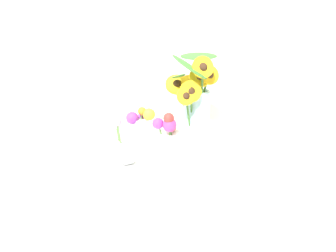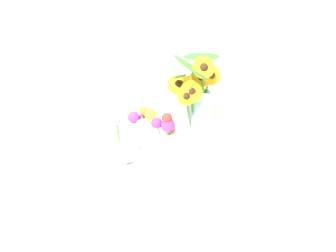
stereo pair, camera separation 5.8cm
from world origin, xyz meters
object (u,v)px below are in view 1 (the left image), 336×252
Objects in this scene: mason_jar_sunflowers at (195,106)px; vase_small_back at (141,126)px; serving_tray at (168,159)px; vase_small_center at (169,144)px; vase_bulb_right at (124,147)px.

mason_jar_sunflowers reaches higher than vase_small_back.
vase_small_center reaches higher than serving_tray.
serving_tray is 0.16m from vase_bulb_right.
vase_bulb_right is (-0.13, 0.06, -0.01)m from vase_small_center.
vase_small_back is (-0.06, 0.11, 0.09)m from serving_tray.
serving_tray is 1.53× the size of mason_jar_sunflowers.
mason_jar_sunflowers is 2.25× the size of vase_small_back.
vase_small_center is at bearing -73.94° from vase_small_back.
mason_jar_sunflowers is 2.11× the size of vase_bulb_right.
vase_bulb_right is at bearing -167.15° from mason_jar_sunflowers.
vase_small_back is (0.08, 0.12, 0.02)m from vase_bulb_right.
mason_jar_sunflowers is 0.29m from vase_bulb_right.
mason_jar_sunflowers is at bearing -16.94° from vase_small_back.
vase_small_center reaches higher than vase_bulb_right.
serving_tray is 0.10m from vase_small_center.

